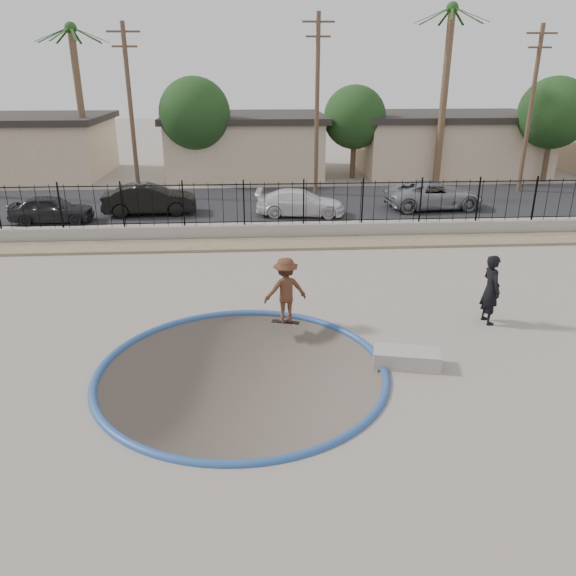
{
  "coord_description": "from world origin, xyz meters",
  "views": [
    {
      "loc": [
        0.32,
        -12.82,
        6.77
      ],
      "look_at": [
        1.3,
        2.0,
        0.94
      ],
      "focal_mm": 35.0,
      "sensor_mm": 36.0,
      "label": 1
    }
  ],
  "objects_px": {
    "skater": "(286,293)",
    "car_b": "(150,199)",
    "videographer": "(491,289)",
    "car_a": "(52,209)",
    "car_c": "(300,203)",
    "car_d": "(434,195)",
    "skateboard": "(286,322)",
    "concrete_ledge": "(407,358)"
  },
  "relations": [
    {
      "from": "videographer",
      "to": "car_b",
      "type": "height_order",
      "value": "videographer"
    },
    {
      "from": "skater",
      "to": "car_d",
      "type": "relative_size",
      "value": 0.38
    },
    {
      "from": "car_a",
      "to": "car_b",
      "type": "bearing_deg",
      "value": -73.42
    },
    {
      "from": "skateboard",
      "to": "car_a",
      "type": "relative_size",
      "value": 0.22
    },
    {
      "from": "skateboard",
      "to": "concrete_ledge",
      "type": "relative_size",
      "value": 0.51
    },
    {
      "from": "skater",
      "to": "skateboard",
      "type": "relative_size",
      "value": 2.3
    },
    {
      "from": "car_b",
      "to": "car_d",
      "type": "bearing_deg",
      "value": -93.55
    },
    {
      "from": "skater",
      "to": "car_b",
      "type": "relative_size",
      "value": 0.42
    },
    {
      "from": "car_a",
      "to": "car_d",
      "type": "relative_size",
      "value": 0.75
    },
    {
      "from": "car_a",
      "to": "skateboard",
      "type": "bearing_deg",
      "value": -139.71
    },
    {
      "from": "skateboard",
      "to": "videographer",
      "type": "distance_m",
      "value": 5.82
    },
    {
      "from": "skateboard",
      "to": "concrete_ledge",
      "type": "height_order",
      "value": "concrete_ledge"
    },
    {
      "from": "car_a",
      "to": "car_c",
      "type": "height_order",
      "value": "car_a"
    },
    {
      "from": "car_c",
      "to": "car_d",
      "type": "bearing_deg",
      "value": -76.36
    },
    {
      "from": "skateboard",
      "to": "concrete_ledge",
      "type": "bearing_deg",
      "value": -27.07
    },
    {
      "from": "car_b",
      "to": "concrete_ledge",
      "type": "bearing_deg",
      "value": -155.78
    },
    {
      "from": "skater",
      "to": "car_a",
      "type": "xyz_separation_m",
      "value": [
        -10.16,
        11.8,
        -0.26
      ]
    },
    {
      "from": "skateboard",
      "to": "car_a",
      "type": "xyz_separation_m",
      "value": [
        -10.16,
        11.8,
        0.62
      ]
    },
    {
      "from": "videographer",
      "to": "car_a",
      "type": "xyz_separation_m",
      "value": [
        -15.9,
        12.05,
        -0.33
      ]
    },
    {
      "from": "skateboard",
      "to": "car_c",
      "type": "distance_m",
      "value": 12.53
    },
    {
      "from": "car_c",
      "to": "car_d",
      "type": "distance_m",
      "value": 7.01
    },
    {
      "from": "car_b",
      "to": "car_c",
      "type": "bearing_deg",
      "value": -100.07
    },
    {
      "from": "skater",
      "to": "concrete_ledge",
      "type": "xyz_separation_m",
      "value": [
        2.8,
        -2.57,
        -0.73
      ]
    },
    {
      "from": "videographer",
      "to": "concrete_ledge",
      "type": "height_order",
      "value": "videographer"
    },
    {
      "from": "videographer",
      "to": "car_a",
      "type": "distance_m",
      "value": 19.95
    },
    {
      "from": "skater",
      "to": "skateboard",
      "type": "xyz_separation_m",
      "value": [
        0.0,
        0.0,
        -0.88
      ]
    },
    {
      "from": "skater",
      "to": "videographer",
      "type": "distance_m",
      "value": 5.75
    },
    {
      "from": "skateboard",
      "to": "car_d",
      "type": "bearing_deg",
      "value": 73.28
    },
    {
      "from": "car_d",
      "to": "car_c",
      "type": "bearing_deg",
      "value": 92.83
    },
    {
      "from": "skater",
      "to": "car_a",
      "type": "relative_size",
      "value": 0.5
    },
    {
      "from": "concrete_ledge",
      "to": "car_c",
      "type": "distance_m",
      "value": 15.05
    },
    {
      "from": "concrete_ledge",
      "to": "skateboard",
      "type": "bearing_deg",
      "value": 137.48
    },
    {
      "from": "skater",
      "to": "videographer",
      "type": "height_order",
      "value": "videographer"
    },
    {
      "from": "car_c",
      "to": "car_d",
      "type": "height_order",
      "value": "car_d"
    },
    {
      "from": "skateboard",
      "to": "car_c",
      "type": "height_order",
      "value": "car_c"
    },
    {
      "from": "videographer",
      "to": "car_a",
      "type": "height_order",
      "value": "videographer"
    },
    {
      "from": "car_a",
      "to": "videographer",
      "type": "bearing_deg",
      "value": -127.59
    },
    {
      "from": "videographer",
      "to": "car_a",
      "type": "bearing_deg",
      "value": 45.76
    },
    {
      "from": "skateboard",
      "to": "videographer",
      "type": "relative_size",
      "value": 0.41
    },
    {
      "from": "skateboard",
      "to": "car_b",
      "type": "xyz_separation_m",
      "value": [
        -5.86,
        13.12,
        0.72
      ]
    },
    {
      "from": "car_d",
      "to": "skater",
      "type": "bearing_deg",
      "value": 142.65
    },
    {
      "from": "skateboard",
      "to": "car_b",
      "type": "distance_m",
      "value": 14.38
    }
  ]
}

